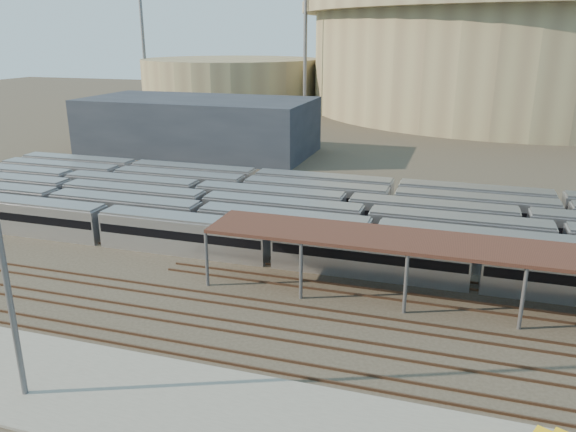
{
  "coord_description": "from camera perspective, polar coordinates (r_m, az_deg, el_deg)",
  "views": [
    {
      "loc": [
        12.41,
        -39.85,
        21.13
      ],
      "look_at": [
        -3.92,
        12.0,
        3.55
      ],
      "focal_mm": 35.0,
      "sensor_mm": 36.0,
      "label": 1
    }
  ],
  "objects": [
    {
      "name": "ground",
      "position": [
        46.78,
        0.17,
        -8.93
      ],
      "size": [
        420.0,
        420.0,
        0.0
      ],
      "primitive_type": "plane",
      "color": "#383026",
      "rests_on": "ground"
    },
    {
      "name": "secondary_arena",
      "position": [
        185.18,
        -5.74,
        13.46
      ],
      "size": [
        56.0,
        56.0,
        14.0
      ],
      "primitive_type": "cylinder",
      "color": "gray",
      "rests_on": "ground"
    },
    {
      "name": "apron",
      "position": [
        36.92,
        -15.05,
        -17.51
      ],
      "size": [
        50.0,
        9.0,
        0.2
      ],
      "primitive_type": "cube",
      "color": "gray",
      "rests_on": "ground"
    },
    {
      "name": "stadium",
      "position": [
        180.35,
        22.3,
        15.17
      ],
      "size": [
        124.0,
        124.0,
        32.5
      ],
      "color": "gray",
      "rests_on": "ground"
    },
    {
      "name": "subway_trains",
      "position": [
        62.28,
        7.35,
        -0.31
      ],
      "size": [
        121.29,
        23.9,
        3.6
      ],
      "color": "#B6B6BB",
      "rests_on": "ground"
    },
    {
      "name": "floodlight_0",
      "position": [
        155.73,
        1.77,
        17.74
      ],
      "size": [
        4.0,
        1.0,
        38.4
      ],
      "color": "slate",
      "rests_on": "ground"
    },
    {
      "name": "service_building",
      "position": [
        107.26,
        -9.08,
        9.06
      ],
      "size": [
        42.0,
        20.0,
        10.0
      ],
      "primitive_type": "cube",
      "color": "#1E232D",
      "rests_on": "ground"
    },
    {
      "name": "floodlight_1",
      "position": [
        187.19,
        -14.53,
        17.24
      ],
      "size": [
        4.0,
        1.0,
        38.4
      ],
      "color": "slate",
      "rests_on": "ground"
    },
    {
      "name": "empty_tracks",
      "position": [
        42.56,
        -1.88,
        -11.72
      ],
      "size": [
        170.0,
        9.62,
        0.18
      ],
      "color": "#4C3323",
      "rests_on": "ground"
    },
    {
      "name": "floodlight_3",
      "position": [
        201.1,
        11.63,
        17.44
      ],
      "size": [
        4.0,
        1.0,
        38.4
      ],
      "color": "slate",
      "rests_on": "ground"
    }
  ]
}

